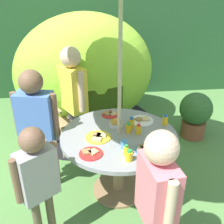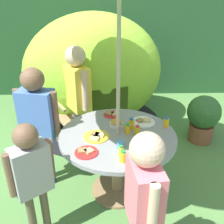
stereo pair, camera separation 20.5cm
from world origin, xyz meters
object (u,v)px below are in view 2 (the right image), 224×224
(garden_table, at_px, (118,147))
(juice_bottle_near_left, at_px, (131,124))
(child_in_blue_shirt, at_px, (37,114))
(snack_bowl, at_px, (116,123))
(dome_tent, at_px, (94,72))
(juice_bottle_far_left, at_px, (123,156))
(plate_front_edge, at_px, (143,122))
(juice_bottle_center_back, at_px, (121,151))
(child_in_yellow_shirt, at_px, (77,88))
(plate_center_front, at_px, (96,136))
(juice_bottle_spot_a, at_px, (137,131))
(juice_bottle_near_right, at_px, (166,122))
(child_in_grey_shirt, at_px, (31,170))
(plate_mid_right, at_px, (141,151))
(plate_far_right, at_px, (86,152))
(wooden_chair, at_px, (73,106))
(cup_near, at_px, (121,145))
(juice_bottle_back_edge, at_px, (128,129))
(child_in_pink_shirt, at_px, (144,194))
(potted_plant, at_px, (203,117))
(plate_mid_left, at_px, (112,114))

(garden_table, xyz_separation_m, juice_bottle_near_left, (0.14, 0.11, 0.21))
(child_in_blue_shirt, relative_size, snack_bowl, 9.48)
(dome_tent, relative_size, juice_bottle_far_left, 24.50)
(plate_front_edge, relative_size, juice_bottle_center_back, 2.38)
(child_in_blue_shirt, distance_m, plate_front_edge, 1.11)
(child_in_yellow_shirt, distance_m, plate_center_front, 0.90)
(child_in_yellow_shirt, relative_size, juice_bottle_spot_a, 13.33)
(juice_bottle_near_right, bearing_deg, snack_bowl, 177.58)
(plate_center_front, relative_size, juice_bottle_near_left, 2.05)
(snack_bowl, distance_m, plate_front_edge, 0.31)
(child_in_grey_shirt, bearing_deg, juice_bottle_near_left, 0.11)
(juice_bottle_near_right, bearing_deg, plate_mid_right, -125.38)
(snack_bowl, relative_size, plate_center_front, 0.58)
(child_in_blue_shirt, distance_m, plate_far_right, 0.72)
(child_in_grey_shirt, relative_size, plate_front_edge, 4.57)
(wooden_chair, height_order, snack_bowl, wooden_chair)
(garden_table, xyz_separation_m, juice_bottle_near_right, (0.51, 0.14, 0.21))
(dome_tent, distance_m, juice_bottle_near_left, 1.58)
(juice_bottle_center_back, height_order, cup_near, juice_bottle_center_back)
(dome_tent, distance_m, juice_bottle_near_right, 1.69)
(plate_center_front, height_order, plate_far_right, same)
(juice_bottle_near_right, xyz_separation_m, cup_near, (-0.49, -0.38, -0.02))
(dome_tent, xyz_separation_m, juice_bottle_back_edge, (0.39, -1.60, -0.07))
(plate_mid_right, relative_size, juice_bottle_near_right, 1.63)
(snack_bowl, bearing_deg, child_in_pink_shirt, -82.60)
(dome_tent, xyz_separation_m, snack_bowl, (0.29, -1.46, -0.09))
(child_in_grey_shirt, xyz_separation_m, juice_bottle_center_back, (0.74, 0.17, 0.04))
(dome_tent, relative_size, plate_mid_right, 14.18)
(juice_bottle_center_back, relative_size, cup_near, 1.44)
(juice_bottle_near_left, bearing_deg, garden_table, -142.82)
(potted_plant, distance_m, juice_bottle_far_left, 1.94)
(dome_tent, relative_size, juice_bottle_back_edge, 24.42)
(juice_bottle_spot_a, distance_m, cup_near, 0.29)
(plate_front_edge, height_order, juice_bottle_near_left, juice_bottle_near_left)
(juice_bottle_near_left, bearing_deg, plate_mid_left, 122.00)
(child_in_yellow_shirt, relative_size, child_in_pink_shirt, 1.10)
(child_in_grey_shirt, distance_m, plate_far_right, 0.48)
(plate_center_front, xyz_separation_m, juice_bottle_near_right, (0.72, 0.19, 0.04))
(child_in_blue_shirt, height_order, plate_mid_right, child_in_blue_shirt)
(child_in_yellow_shirt, distance_m, child_in_blue_shirt, 0.71)
(garden_table, bearing_deg, wooden_chair, 119.00)
(plate_center_front, relative_size, plate_front_edge, 0.99)
(child_in_pink_shirt, relative_size, snack_bowl, 9.00)
(plate_mid_right, relative_size, juice_bottle_center_back, 1.73)
(snack_bowl, distance_m, juice_bottle_near_right, 0.52)
(plate_front_edge, distance_m, cup_near, 0.55)
(dome_tent, bearing_deg, potted_plant, -35.43)
(juice_bottle_far_left, height_order, juice_bottle_spot_a, juice_bottle_spot_a)
(plate_mid_left, bearing_deg, wooden_chair, 130.52)
(plate_mid_right, bearing_deg, child_in_grey_shirt, -166.07)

